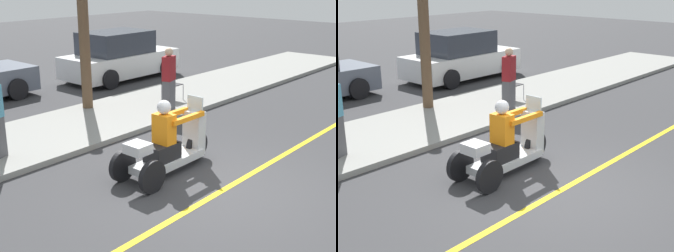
# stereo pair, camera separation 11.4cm
# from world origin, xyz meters

# --- Properties ---
(ground_plane) EXTENTS (60.00, 60.00, 0.00)m
(ground_plane) POSITION_xyz_m (0.00, 0.00, 0.00)
(ground_plane) COLOR #38383A
(lane_stripe) EXTENTS (24.00, 0.12, 0.01)m
(lane_stripe) POSITION_xyz_m (-0.04, 0.00, 0.00)
(lane_stripe) COLOR gold
(lane_stripe) RESTS_ON ground
(sidewalk_strip) EXTENTS (28.00, 2.80, 0.12)m
(sidewalk_strip) POSITION_xyz_m (0.00, 4.60, 0.06)
(sidewalk_strip) COLOR gray
(sidewalk_strip) RESTS_ON ground
(motorcycle_trike) EXTENTS (2.29, 0.82, 1.43)m
(motorcycle_trike) POSITION_xyz_m (-0.03, 1.23, 0.50)
(motorcycle_trike) COLOR black
(motorcycle_trike) RESTS_ON ground
(spectator_with_child) EXTENTS (0.45, 0.34, 1.65)m
(spectator_with_child) POSITION_xyz_m (2.89, 3.74, 0.92)
(spectator_with_child) COLOR #515156
(spectator_with_child) RESTS_ON sidewalk_strip
(folding_chair_set_back) EXTENTS (0.48, 0.48, 0.82)m
(folding_chair_set_back) POSITION_xyz_m (3.74, 4.45, 0.62)
(folding_chair_set_back) COLOR #A5A8AD
(folding_chair_set_back) RESTS_ON sidewalk_strip
(parked_car_lot_center) EXTENTS (4.26, 2.07, 1.69)m
(parked_car_lot_center) POSITION_xyz_m (5.12, 7.99, 0.78)
(parked_car_lot_center) COLOR silver
(parked_car_lot_center) RESTS_ON ground
(tree_trunk) EXTENTS (0.28, 0.28, 3.01)m
(tree_trunk) POSITION_xyz_m (1.64, 5.56, 1.62)
(tree_trunk) COLOR brown
(tree_trunk) RESTS_ON sidewalk_strip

